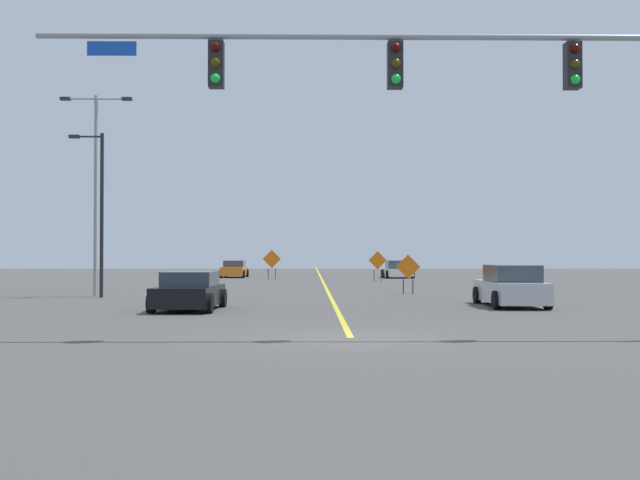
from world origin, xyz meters
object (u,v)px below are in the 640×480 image
at_px(construction_sign_right_lane, 408,269).
at_px(car_silver_near, 511,287).
at_px(car_black_approaching, 189,292).
at_px(construction_sign_left_lane, 378,262).
at_px(street_lamp_near_right, 99,207).
at_px(car_orange_mid, 234,270).
at_px(street_lamp_mid_right, 96,179).
at_px(construction_sign_median_near, 272,260).
at_px(traffic_signal_assembly, 489,87).
at_px(car_white_distant, 398,270).

relative_size(construction_sign_right_lane, car_silver_near, 0.41).
bearing_deg(car_black_approaching, construction_sign_left_lane, 71.70).
height_order(street_lamp_near_right, car_orange_mid, street_lamp_near_right).
xyz_separation_m(street_lamp_mid_right, car_silver_near, (16.78, -6.88, -4.54)).
distance_m(construction_sign_median_near, construction_sign_right_lane, 22.19).
bearing_deg(traffic_signal_assembly, construction_sign_left_lane, 88.92).
relative_size(street_lamp_mid_right, car_black_approaching, 2.18).
relative_size(traffic_signal_assembly, car_orange_mid, 3.91).
relative_size(car_orange_mid, car_silver_near, 0.92).
bearing_deg(car_silver_near, car_orange_mid, 111.50).
distance_m(construction_sign_median_near, car_orange_mid, 5.40).
xyz_separation_m(car_black_approaching, car_orange_mid, (-1.98, 35.09, 0.01)).
bearing_deg(traffic_signal_assembly, car_silver_near, 72.48).
height_order(street_lamp_mid_right, car_white_distant, street_lamp_mid_right).
distance_m(street_lamp_near_right, construction_sign_median_near, 24.50).
xyz_separation_m(construction_sign_median_near, car_black_approaching, (-1.24, -30.82, -0.78)).
bearing_deg(car_silver_near, street_lamp_near_right, 160.58).
relative_size(street_lamp_mid_right, construction_sign_median_near, 4.11).
bearing_deg(traffic_signal_assembly, street_lamp_near_right, 129.80).
relative_size(street_lamp_near_right, construction_sign_left_lane, 3.43).
distance_m(car_black_approaching, car_orange_mid, 35.14).
bearing_deg(street_lamp_mid_right, car_black_approaching, -56.64).
distance_m(street_lamp_near_right, car_white_distant, 30.89).
bearing_deg(street_lamp_mid_right, traffic_signal_assembly, -51.14).
bearing_deg(construction_sign_median_near, street_lamp_mid_right, -106.80).
distance_m(construction_sign_right_lane, car_orange_mid, 27.35).
bearing_deg(street_lamp_near_right, construction_sign_median_near, 75.04).
bearing_deg(construction_sign_median_near, construction_sign_right_lane, -70.45).
distance_m(traffic_signal_assembly, construction_sign_left_lane, 35.19).
xyz_separation_m(car_black_approaching, car_white_distant, (10.96, 33.48, 0.02)).
bearing_deg(construction_sign_right_lane, traffic_signal_assembly, -91.81).
xyz_separation_m(traffic_signal_assembly, car_silver_near, (3.16, 10.02, -4.94)).
xyz_separation_m(car_white_distant, car_silver_near, (0.28, -31.96, 0.06)).
distance_m(car_black_approaching, car_white_distant, 35.23).
height_order(street_lamp_mid_right, car_orange_mid, street_lamp_mid_right).
relative_size(construction_sign_right_lane, car_white_distant, 0.48).
relative_size(construction_sign_left_lane, car_silver_near, 0.46).
height_order(construction_sign_right_lane, car_white_distant, construction_sign_right_lane).
distance_m(traffic_signal_assembly, car_orange_mid, 45.01).
distance_m(traffic_signal_assembly, construction_sign_right_lane, 18.94).
xyz_separation_m(construction_sign_right_lane, car_silver_near, (2.58, -8.38, -0.48)).
bearing_deg(construction_sign_left_lane, construction_sign_median_near, 149.66).
bearing_deg(construction_sign_median_near, car_silver_near, -71.13).
bearing_deg(car_black_approaching, car_silver_near, 7.72).
bearing_deg(construction_sign_left_lane, car_black_approaching, -108.30).
bearing_deg(street_lamp_mid_right, street_lamp_near_right, -67.08).
bearing_deg(car_white_distant, construction_sign_median_near, -164.66).
relative_size(construction_sign_right_lane, car_orange_mid, 0.45).
bearing_deg(construction_sign_left_lane, car_silver_near, -84.25).
bearing_deg(car_black_approaching, street_lamp_mid_right, 123.36).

